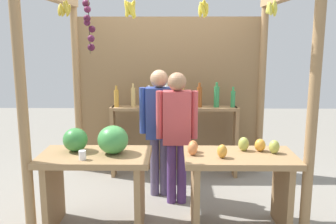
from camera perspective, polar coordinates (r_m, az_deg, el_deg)
ground_plane at (r=4.76m, az=0.03°, el=-12.79°), size 12.00×12.00×0.00m
market_stall at (r=4.82m, az=0.04°, el=5.41°), size 2.77×2.10×2.48m
fruit_counter_left at (r=3.92m, az=-10.76°, el=-7.96°), size 1.11×0.64×1.07m
fruit_counter_right at (r=3.92m, az=10.72°, el=-9.38°), size 1.11×0.64×0.93m
bottle_shelf_unit at (r=5.22m, az=1.03°, el=-1.33°), size 1.77×0.22×1.35m
vendor_man at (r=4.55m, az=-1.33°, el=-1.51°), size 0.48×0.21×1.57m
vendor_woman at (r=4.33m, az=1.36°, el=-2.27°), size 0.48×0.21×1.56m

